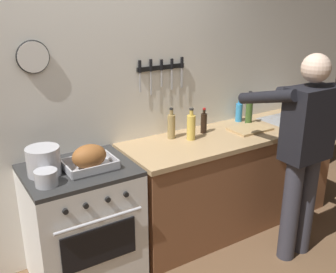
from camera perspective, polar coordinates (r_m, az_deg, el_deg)
The scene contains 13 objects.
wall_back at distance 3.11m, azimuth -11.85°, elevation 5.50°, with size 6.00×0.13×2.60m.
counter_block at distance 3.70m, azimuth 9.08°, elevation -5.87°, with size 2.03×0.65×0.90m.
stove at distance 3.06m, azimuth -12.15°, elevation -12.20°, with size 0.76×0.67×0.90m.
person_cook at distance 3.19m, azimuth 18.94°, elevation -1.36°, with size 0.51×0.63×1.66m.
roasting_pan at distance 2.79m, azimuth -11.25°, elevation -3.09°, with size 0.35×0.26×0.18m.
stock_pot at distance 2.78m, azimuth -17.49°, elevation -3.38°, with size 0.22×0.22×0.19m.
saucepan at distance 2.64m, azimuth -17.14°, elevation -5.71°, with size 0.15×0.15×0.10m.
cutting_board at distance 3.62m, azimuth 11.73°, elevation 1.09°, with size 0.36×0.24×0.02m, color tan.
bottle_soy_sauce at distance 3.46m, azimuth 5.18°, elevation 2.00°, with size 0.05×0.05×0.23m.
bottle_olive_oil at distance 3.74m, azimuth 11.61°, elevation 3.67°, with size 0.06×0.06×0.31m.
bottle_vinegar at distance 3.31m, azimuth 0.48°, elevation 1.56°, with size 0.07×0.07×0.26m.
bottle_cooking_oil at distance 3.28m, azimuth 3.35°, elevation 1.43°, with size 0.07×0.07×0.27m.
bottle_dish_soap at distance 3.82m, azimuth 10.18°, elevation 3.52°, with size 0.06×0.06×0.22m.
Camera 1 is at (-1.03, -1.48, 2.05)m, focal length 42.32 mm.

